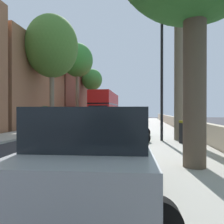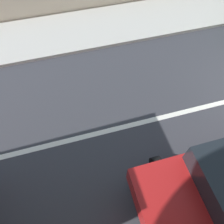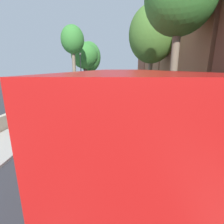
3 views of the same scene
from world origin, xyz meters
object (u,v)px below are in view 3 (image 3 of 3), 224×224
Objects in this scene: parked_car_black_right_2 at (103,82)px; parked_car_red_left_3 at (128,97)px; litter_bin_right at (77,91)px; parked_car_green_right_0 at (93,90)px; parked_car_silver_right_1 at (99,85)px; street_tree_right_5 at (85,56)px; lamppost_right at (81,71)px; double_decker_bus at (125,111)px; street_tree_right_3 at (73,41)px; street_tree_left_0 at (152,35)px; street_tree_right_1 at (89,57)px.

parked_car_red_left_3 is (-5.00, 23.74, 0.01)m from parked_car_black_right_2.
parked_car_red_left_3 reaches higher than litter_bin_right.
parked_car_green_right_0 is 17.43m from parked_car_black_right_2.
street_tree_right_5 reaches higher than parked_car_silver_right_1.
litter_bin_right is at bearing 82.67° from street_tree_right_5.
double_decker_bus is at bearing 107.86° from lamppost_right.
street_tree_right_3 is 1.16× the size of street_tree_right_5.
parked_car_black_right_2 is at bearing -73.36° from street_tree_left_0.
street_tree_left_0 is 1.04× the size of street_tree_right_1.
parked_car_silver_right_1 is 18.19m from street_tree_left_0.
lamppost_right is (1.80, -0.62, 2.88)m from parked_car_green_right_0.
parked_car_green_right_0 is at bearing -43.38° from street_tree_left_0.
street_tree_right_1 is at bearing -78.68° from parked_car_green_right_0.
parked_car_green_right_0 is 0.45× the size of street_tree_right_1.
street_tree_left_0 reaches higher than parked_car_black_right_2.
parked_car_green_right_0 is 0.96× the size of parked_car_black_right_2.
parked_car_black_right_2 is (4.20, -35.42, -1.40)m from double_decker_bus.
double_decker_bus reaches higher than parked_car_black_right_2.
street_tree_right_1 is at bearing -86.88° from street_tree_right_5.
street_tree_right_3 reaches higher than street_tree_right_5.
parked_car_green_right_0 is at bearing 90.03° from parked_car_silver_right_1.
lamppost_right is (-0.41, 5.36, -2.54)m from street_tree_right_5.
lamppost_right is (1.80, 7.90, 2.84)m from parked_car_silver_right_1.
parked_car_green_right_0 is 0.44× the size of street_tree_left_0.
parked_car_black_right_2 is at bearing -99.01° from street_tree_right_3.
parked_car_black_right_2 is 7.66m from street_tree_right_1.
street_tree_right_3 reaches higher than double_decker_bus.
double_decker_bus is 1.32× the size of street_tree_right_5.
double_decker_bus is 12.61m from street_tree_left_0.
parked_car_red_left_3 is at bearing 139.68° from street_tree_right_3.
parked_car_black_right_2 is 26.16m from street_tree_left_0.
parked_car_red_left_3 reaches higher than parked_car_green_right_0.
double_decker_bus is 35.70m from parked_car_black_right_2.
street_tree_right_5 is 1.37× the size of lamppost_right.
litter_bin_right is (0.21, 11.56, -5.94)m from street_tree_right_1.
street_tree_right_3 is at bearing -40.32° from parked_car_red_left_3.
double_decker_bus is 11.80m from parked_car_red_left_3.
parked_car_black_right_2 is 0.73× the size of lamppost_right.
parked_car_red_left_3 is 4.29× the size of litter_bin_right.
parked_car_silver_right_1 is (4.20, -26.52, -1.39)m from double_decker_bus.
street_tree_right_1 reaches higher than parked_car_silver_right_1.
street_tree_left_0 is 15.98m from street_tree_right_5.
street_tree_right_3 reaches higher than parked_car_green_right_0.
street_tree_right_1 reaches higher than double_decker_bus.
street_tree_right_5 reaches higher than lamppost_right.
street_tree_right_5 reaches higher than litter_bin_right.
parked_car_red_left_3 is 21.45m from street_tree_right_1.
parked_car_silver_right_1 is 6.35m from street_tree_right_5.
street_tree_left_0 is 9.52× the size of litter_bin_right.
street_tree_left_0 is at bearing 166.36° from parked_car_red_left_3.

